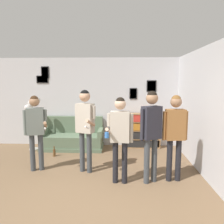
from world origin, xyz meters
name	(u,v)px	position (x,y,z in m)	size (l,w,h in m)	color
ground_plane	(74,214)	(0.00, 0.00, 0.00)	(20.00, 20.00, 0.00)	brown
wall_back	(99,102)	(0.00, 3.70, 1.35)	(7.22, 0.08, 2.70)	silver
wall_right	(200,110)	(2.44, 1.83, 1.35)	(0.06, 6.07, 2.70)	silver
couch	(73,138)	(-0.75, 3.29, 0.30)	(1.80, 0.80, 0.93)	#5B7056
bookshelf	(141,130)	(1.31, 3.48, 0.52)	(1.11, 0.30, 1.04)	olive
floor_lamp	(32,108)	(-1.86, 3.10, 1.22)	(0.42, 0.45, 1.55)	#ADA89E
person_player_foreground_left	(35,125)	(-1.18, 1.61, 1.03)	(0.56, 0.42, 1.68)	#3D4247
person_player_foreground_center	(85,122)	(-0.07, 1.57, 1.13)	(0.47, 0.58, 1.80)	#3D4247
person_watcher_holding_cup	(120,131)	(0.68, 1.07, 1.04)	(0.53, 0.41, 1.68)	black
person_spectator_near_bookshelf	(151,126)	(1.28, 1.12, 1.12)	(0.45, 0.35, 1.80)	#3D4247
person_spectator_far_right	(175,129)	(1.75, 1.21, 1.06)	(0.50, 0.24, 1.72)	black
bottle_on_floor	(54,152)	(-1.08, 2.54, 0.11)	(0.07, 0.07, 0.27)	brown
drinking_cup	(147,112)	(1.47, 3.48, 1.09)	(0.08, 0.08, 0.10)	red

